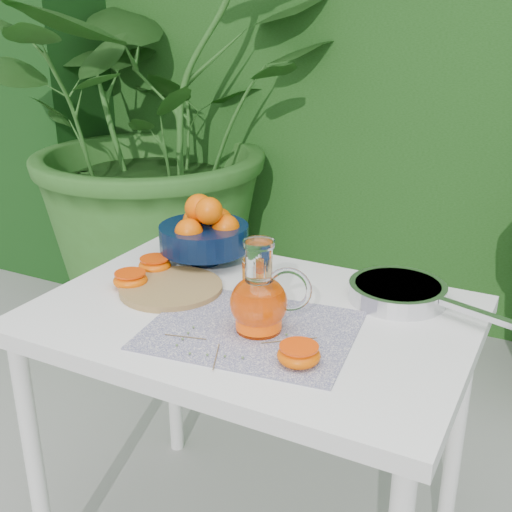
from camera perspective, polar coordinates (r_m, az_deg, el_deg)
The scene contains 11 objects.
hedge_backdrop at distance 3.35m, azimuth 16.41°, elevation 16.69°, with size 8.00×1.65×2.50m.
potted_plant_left at distance 3.11m, azimuth -8.43°, elevation 11.98°, with size 1.85×1.85×1.85m, color #306221.
white_table at distance 1.54m, azimuth -0.35°, elevation -7.62°, with size 1.00×0.70×0.75m.
placemat at distance 1.41m, azimuth -0.44°, elevation -6.56°, with size 0.44×0.35×0.00m, color #0D114C.
cutting_board at distance 1.61m, azimuth -7.56°, elevation -2.85°, with size 0.26×0.26×0.02m, color olive.
fruit_bowl at distance 1.76m, azimuth -4.57°, elevation 2.17°, with size 0.28×0.28×0.19m.
juice_pitcher at distance 1.37m, azimuth 0.35°, elevation -3.94°, with size 0.19×0.15×0.21m.
juice_tumbler at distance 1.54m, azimuth -0.02°, elevation -2.10°, with size 0.07×0.07×0.10m.
saute_pan at distance 1.58m, azimuth 12.57°, elevation -3.09°, with size 0.43×0.29×0.04m.
orange_halves at distance 1.54m, azimuth -6.25°, elevation -3.45°, with size 0.63×0.36×0.04m.
thyme_sprigs at distance 1.35m, azimuth -2.09°, elevation -7.81°, with size 0.30×0.23×0.01m.
Camera 1 is at (0.74, -1.21, 1.41)m, focal length 45.00 mm.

